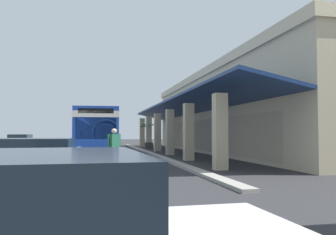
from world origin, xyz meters
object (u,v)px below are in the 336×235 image
Objects in this scene: transit_bus at (98,129)px; parked_sedan_blue at (20,172)px; potted_palm at (149,142)px; parked_sedan_green at (20,143)px; pedestrian at (114,146)px.

transit_bus is 17.47m from parked_sedan_blue.
potted_palm is at bearing 166.06° from parked_sedan_blue.
parked_sedan_green is 1.76× the size of potted_palm.
transit_bus is 6.32× the size of pedestrian.
potted_palm is at bearing 153.35° from transit_bus.
parked_sedan_blue is 1.00× the size of parked_sedan_green.
parked_sedan_green is (-24.72, -4.93, 0.00)m from parked_sedan_blue.
potted_palm is (-10.18, 5.11, -1.14)m from transit_bus.
transit_bus reaches higher than pedestrian.
parked_sedan_blue is (17.35, -1.73, -1.10)m from transit_bus.
parked_sedan_blue is at bearing -17.90° from pedestrian.
parked_sedan_green is (-7.36, -6.66, -1.10)m from transit_bus.
transit_bus is 4.46× the size of potted_palm.
transit_bus reaches higher than parked_sedan_green.
transit_bus is at bearing -26.65° from potted_palm.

